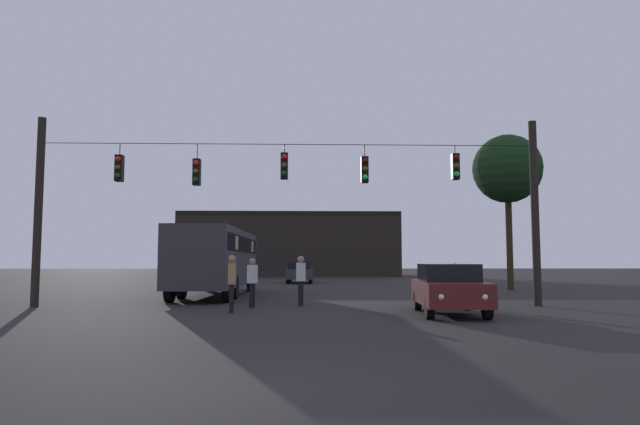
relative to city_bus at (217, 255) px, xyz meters
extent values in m
plane|color=black|center=(3.52, 5.55, -1.87)|extent=(168.00, 168.00, 0.00)
cylinder|color=black|center=(-5.39, -6.21, 1.50)|extent=(0.28, 0.28, 6.74)
cylinder|color=black|center=(12.42, -6.21, 1.50)|extent=(0.28, 0.28, 6.74)
cylinder|color=black|center=(3.52, -6.21, 3.96)|extent=(17.80, 0.02, 0.02)
cylinder|color=black|center=(-2.59, -6.21, 3.74)|extent=(0.03, 0.03, 0.42)
cube|color=black|center=(-2.59, -6.21, 3.05)|extent=(0.26, 0.32, 0.95)
sphere|color=red|center=(-2.59, -6.39, 3.35)|extent=(0.20, 0.20, 0.20)
sphere|color=#5B3D0C|center=(-2.59, -6.39, 3.05)|extent=(0.20, 0.20, 0.20)
sphere|color=#0C4219|center=(-2.59, -6.39, 2.75)|extent=(0.20, 0.20, 0.20)
cylinder|color=black|center=(0.17, -6.21, 3.67)|extent=(0.03, 0.03, 0.55)
cube|color=black|center=(0.17, -6.21, 2.92)|extent=(0.26, 0.32, 0.95)
sphere|color=red|center=(0.17, -6.39, 3.22)|extent=(0.20, 0.20, 0.20)
sphere|color=#5B3D0C|center=(0.17, -6.39, 2.92)|extent=(0.20, 0.20, 0.20)
sphere|color=#0C4219|center=(0.17, -6.39, 2.62)|extent=(0.20, 0.20, 0.20)
cylinder|color=black|center=(3.31, -6.21, 3.79)|extent=(0.03, 0.03, 0.31)
cube|color=black|center=(3.31, -6.21, 3.16)|extent=(0.26, 0.32, 0.95)
sphere|color=red|center=(3.31, -6.39, 3.46)|extent=(0.20, 0.20, 0.20)
sphere|color=#5B3D0C|center=(3.31, -6.39, 3.16)|extent=(0.20, 0.20, 0.20)
sphere|color=#0C4219|center=(3.31, -6.39, 2.86)|extent=(0.20, 0.20, 0.20)
cylinder|color=black|center=(6.21, -6.21, 3.73)|extent=(0.03, 0.03, 0.43)
cube|color=black|center=(6.21, -6.21, 3.04)|extent=(0.26, 0.32, 0.95)
sphere|color=#510A0A|center=(6.21, -6.39, 3.34)|extent=(0.20, 0.20, 0.20)
sphere|color=#5B3D0C|center=(6.21, -6.39, 3.04)|extent=(0.20, 0.20, 0.20)
sphere|color=#1EE04C|center=(6.21, -6.39, 2.74)|extent=(0.20, 0.20, 0.20)
cylinder|color=black|center=(9.53, -6.21, 3.79)|extent=(0.03, 0.03, 0.30)
cube|color=black|center=(9.53, -6.21, 3.17)|extent=(0.26, 0.32, 0.95)
sphere|color=#510A0A|center=(9.53, -6.39, 3.47)|extent=(0.20, 0.20, 0.20)
sphere|color=#5B3D0C|center=(9.53, -6.39, 3.17)|extent=(0.20, 0.20, 0.20)
sphere|color=#1EE04C|center=(9.53, -6.39, 2.87)|extent=(0.20, 0.20, 0.20)
cube|color=#2D2D33|center=(0.00, 0.01, -0.12)|extent=(2.68, 11.04, 2.50)
cube|color=black|center=(0.00, 0.01, 0.49)|extent=(2.71, 10.38, 0.70)
cylinder|color=black|center=(-1.04, 3.99, -1.37)|extent=(0.30, 1.00, 1.00)
cylinder|color=black|center=(1.18, 3.95, -1.37)|extent=(0.30, 1.00, 1.00)
cylinder|color=black|center=(-1.15, -2.17, -1.37)|extent=(0.30, 1.00, 1.00)
cylinder|color=black|center=(1.07, -2.21, -1.37)|extent=(0.30, 1.00, 1.00)
cylinder|color=black|center=(-1.18, -4.15, -1.37)|extent=(0.30, 1.00, 1.00)
cylinder|color=black|center=(1.04, -4.19, -1.37)|extent=(0.30, 1.00, 1.00)
cube|color=beige|center=(0.06, 3.31, 0.49)|extent=(2.57, 0.84, 0.56)
cube|color=beige|center=(-0.05, -2.74, 0.49)|extent=(2.57, 0.84, 0.56)
cube|color=#511919|center=(8.42, -9.25, -1.21)|extent=(2.16, 4.44, 0.68)
cube|color=black|center=(8.43, -9.10, -0.61)|extent=(1.78, 2.45, 0.52)
cylinder|color=black|center=(9.09, -10.73, -1.55)|extent=(0.27, 0.66, 0.64)
cylinder|color=black|center=(7.51, -10.60, -1.55)|extent=(0.27, 0.66, 0.64)
cylinder|color=black|center=(9.33, -7.90, -1.55)|extent=(0.27, 0.66, 0.64)
cylinder|color=black|center=(7.75, -7.77, -1.55)|extent=(0.27, 0.66, 0.64)
sphere|color=white|center=(8.82, -11.39, -1.21)|extent=(0.18, 0.18, 0.18)
sphere|color=white|center=(7.67, -11.29, -1.21)|extent=(0.18, 0.18, 0.18)
cube|color=#2D2D33|center=(3.75, 14.76, -1.21)|extent=(1.95, 4.36, 0.68)
cube|color=black|center=(3.74, 14.61, -0.61)|extent=(1.66, 2.37, 0.52)
cylinder|color=black|center=(3.00, 16.21, -1.55)|extent=(0.24, 0.65, 0.64)
cylinder|color=black|center=(4.58, 16.16, -1.55)|extent=(0.24, 0.65, 0.64)
cylinder|color=black|center=(2.91, 13.37, -1.55)|extent=(0.24, 0.65, 0.64)
cylinder|color=black|center=(4.49, 13.32, -1.55)|extent=(0.24, 0.65, 0.64)
sphere|color=white|center=(3.24, 16.88, -1.21)|extent=(0.18, 0.18, 0.18)
sphere|color=white|center=(4.39, 16.84, -1.21)|extent=(0.18, 0.18, 0.18)
cylinder|color=black|center=(2.21, -6.73, -1.44)|extent=(0.14, 0.14, 0.84)
cylinder|color=black|center=(2.26, -6.58, -1.44)|extent=(0.14, 0.14, 0.84)
cube|color=silver|center=(2.24, -6.66, -0.71)|extent=(0.35, 0.42, 0.63)
sphere|color=#8C6B51|center=(2.24, -6.66, -0.28)|extent=(0.23, 0.23, 0.23)
cylinder|color=black|center=(9.48, -6.11, -1.49)|extent=(0.14, 0.14, 0.76)
cylinder|color=black|center=(9.49, -5.95, -1.49)|extent=(0.14, 0.14, 0.76)
cube|color=silver|center=(9.49, -6.03, -0.82)|extent=(0.25, 0.37, 0.57)
sphere|color=#8C6B51|center=(9.49, -6.03, -0.43)|extent=(0.21, 0.21, 0.21)
cylinder|color=black|center=(3.89, -5.98, -1.42)|extent=(0.14, 0.14, 0.88)
cylinder|color=black|center=(3.94, -5.82, -1.42)|extent=(0.14, 0.14, 0.88)
cube|color=silver|center=(3.91, -5.90, -0.65)|extent=(0.34, 0.42, 0.66)
sphere|color=#8C6B51|center=(3.91, -5.90, -0.20)|extent=(0.24, 0.24, 0.24)
cylinder|color=black|center=(1.76, -8.46, -1.42)|extent=(0.14, 0.14, 0.89)
cylinder|color=black|center=(1.78, -8.62, -1.42)|extent=(0.14, 0.14, 0.89)
cube|color=#997F4C|center=(1.77, -8.54, -0.65)|extent=(0.29, 0.39, 0.66)
sphere|color=#8C6B51|center=(1.77, -8.54, -0.19)|extent=(0.24, 0.24, 0.24)
cube|color=black|center=(2.55, 35.36, 1.19)|extent=(22.70, 11.04, 6.11)
cube|color=black|center=(2.55, 35.36, 4.49)|extent=(22.70, 11.04, 0.50)
cylinder|color=#2D2116|center=(15.48, 4.65, 0.85)|extent=(0.35, 0.35, 5.44)
sphere|color=black|center=(15.48, 4.65, 4.92)|extent=(3.85, 3.85, 3.85)
camera|label=1|loc=(4.00, -26.21, -0.24)|focal=31.43mm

